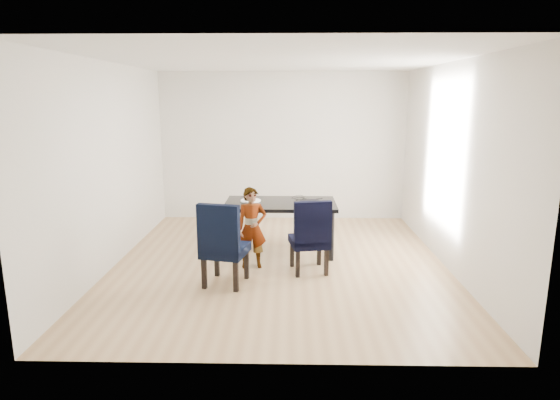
{
  "coord_description": "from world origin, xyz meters",
  "views": [
    {
      "loc": [
        0.14,
        -6.12,
        2.24
      ],
      "look_at": [
        0.0,
        0.2,
        0.85
      ],
      "focal_mm": 30.0,
      "sensor_mm": 36.0,
      "label": 1
    }
  ],
  "objects_px": {
    "dining_table": "(280,227)",
    "chair_right": "(309,235)",
    "plate": "(251,201)",
    "laptop": "(308,200)",
    "chair_left": "(225,243)",
    "child": "(252,228)"
  },
  "relations": [
    {
      "from": "dining_table",
      "to": "laptop",
      "type": "bearing_deg",
      "value": 13.19
    },
    {
      "from": "chair_left",
      "to": "plate",
      "type": "height_order",
      "value": "chair_left"
    },
    {
      "from": "laptop",
      "to": "chair_left",
      "type": "bearing_deg",
      "value": 27.21
    },
    {
      "from": "chair_left",
      "to": "chair_right",
      "type": "relative_size",
      "value": 1.06
    },
    {
      "from": "plate",
      "to": "laptop",
      "type": "distance_m",
      "value": 0.84
    },
    {
      "from": "dining_table",
      "to": "chair_right",
      "type": "bearing_deg",
      "value": -63.53
    },
    {
      "from": "chair_right",
      "to": "laptop",
      "type": "xyz_separation_m",
      "value": [
        0.01,
        0.87,
        0.27
      ]
    },
    {
      "from": "chair_right",
      "to": "plate",
      "type": "bearing_deg",
      "value": 123.96
    },
    {
      "from": "chair_right",
      "to": "plate",
      "type": "xyz_separation_m",
      "value": [
        -0.83,
        0.85,
        0.27
      ]
    },
    {
      "from": "dining_table",
      "to": "plate",
      "type": "distance_m",
      "value": 0.59
    },
    {
      "from": "dining_table",
      "to": "laptop",
      "type": "distance_m",
      "value": 0.56
    },
    {
      "from": "plate",
      "to": "dining_table",
      "type": "bearing_deg",
      "value": -9.02
    },
    {
      "from": "chair_right",
      "to": "child",
      "type": "xyz_separation_m",
      "value": [
        -0.75,
        0.13,
        0.05
      ]
    },
    {
      "from": "laptop",
      "to": "child",
      "type": "bearing_deg",
      "value": 19.63
    },
    {
      "from": "child",
      "to": "laptop",
      "type": "xyz_separation_m",
      "value": [
        0.76,
        0.74,
        0.22
      ]
    },
    {
      "from": "plate",
      "to": "laptop",
      "type": "relative_size",
      "value": 1.01
    },
    {
      "from": "child",
      "to": "chair_right",
      "type": "bearing_deg",
      "value": -21.58
    },
    {
      "from": "chair_left",
      "to": "child",
      "type": "distance_m",
      "value": 0.64
    },
    {
      "from": "dining_table",
      "to": "laptop",
      "type": "relative_size",
      "value": 5.45
    },
    {
      "from": "chair_left",
      "to": "chair_right",
      "type": "distance_m",
      "value": 1.12
    },
    {
      "from": "dining_table",
      "to": "chair_right",
      "type": "distance_m",
      "value": 0.88
    },
    {
      "from": "dining_table",
      "to": "child",
      "type": "relative_size",
      "value": 1.47
    }
  ]
}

